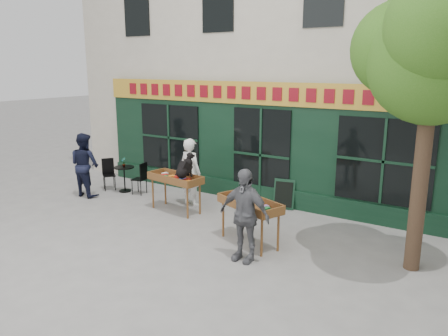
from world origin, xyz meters
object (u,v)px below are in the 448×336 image
(dog, at_px, (185,165))
(book_cart_center, at_px, (175,181))
(woman, at_px, (191,172))
(man_left, at_px, (85,165))
(bistro_table, at_px, (124,174))
(book_cart_right, at_px, (250,207))
(man_right, at_px, (244,215))

(dog, bearing_deg, book_cart_center, 179.50)
(book_cart_center, xyz_separation_m, woman, (0.00, 0.65, 0.09))
(book_cart_center, relative_size, man_left, 0.85)
(bistro_table, xyz_separation_m, man_left, (-0.64, -0.90, 0.38))
(woman, distance_m, bistro_table, 2.47)
(dog, distance_m, book_cart_right, 2.50)
(book_cart_center, relative_size, woman, 0.86)
(woman, bearing_deg, bistro_table, 9.38)
(book_cart_center, xyz_separation_m, bistro_table, (-2.45, 0.58, -0.28))
(man_right, bearing_deg, woman, 144.27)
(dog, bearing_deg, man_right, -22.57)
(woman, distance_m, man_right, 3.72)
(man_right, bearing_deg, bistro_table, 159.43)
(man_left, bearing_deg, man_right, 168.84)
(woman, height_order, book_cart_right, woman)
(book_cart_right, xyz_separation_m, bistro_table, (-5.12, 1.40, -0.28))
(book_cart_center, distance_m, woman, 0.66)
(book_cart_right, distance_m, bistro_table, 5.32)
(book_cart_right, distance_m, man_right, 0.81)
(book_cart_center, xyz_separation_m, man_left, (-3.09, -0.32, 0.10))
(man_left, bearing_deg, bistro_table, -125.08)
(woman, relative_size, book_cart_right, 1.13)
(book_cart_right, height_order, bistro_table, book_cart_right)
(book_cart_right, bearing_deg, bistro_table, -174.23)
(woman, height_order, man_left, man_left)
(dog, relative_size, woman, 0.33)
(book_cart_center, distance_m, dog, 0.59)
(dog, bearing_deg, woman, 124.19)
(man_right, distance_m, man_left, 6.19)
(book_cart_center, height_order, woman, woman)
(book_cart_center, xyz_separation_m, dog, (0.35, -0.05, 0.47))
(book_cart_center, bearing_deg, book_cart_right, -9.57)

